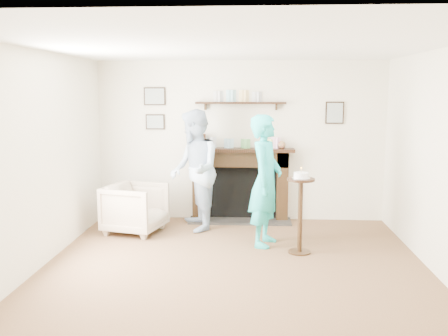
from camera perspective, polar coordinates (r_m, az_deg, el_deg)
The scene contains 6 objects.
ground at distance 5.71m, azimuth 1.12°, elevation -12.11°, with size 5.00×5.00×0.00m, color brown.
room_shell at distance 6.04m, azimuth 1.43°, elevation 4.89°, with size 4.54×5.02×2.52m.
armchair at distance 7.43m, azimuth -10.02°, elevation -7.22°, with size 0.76×0.78×0.71m, color tan.
man at distance 7.48m, azimuth -3.34°, elevation -7.00°, with size 0.86×0.67×1.78m, color silver.
woman at distance 6.78m, azimuth 4.68°, elevation -8.69°, with size 0.63×0.42×1.74m, color #20A2B8.
pedestal_table at distance 6.32m, azimuth 8.73°, elevation -3.70°, with size 0.34×0.34×1.10m.
Camera 1 is at (0.21, -5.32, 2.04)m, focal length 40.00 mm.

